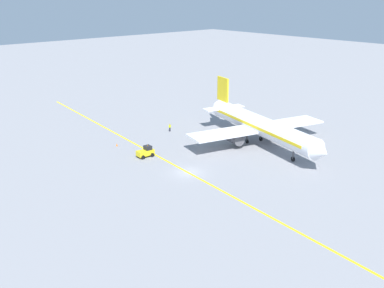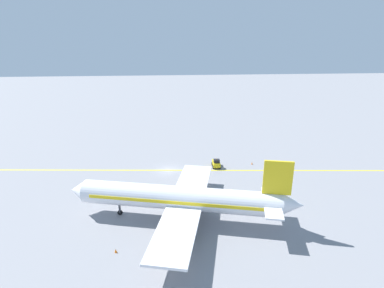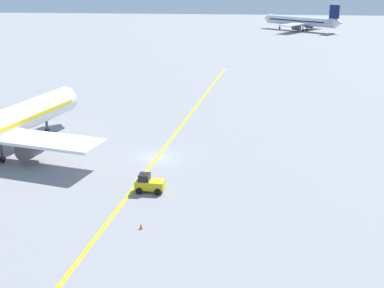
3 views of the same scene
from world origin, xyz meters
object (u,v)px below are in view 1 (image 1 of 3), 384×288
Objects in this scene: airplane_at_gate at (260,126)px; ground_crew_worker at (170,127)px; traffic_cone_mid_apron at (320,147)px; baggage_tug_white at (146,152)px; traffic_cone_near_nose at (117,145)px.

airplane_at_gate reaches higher than ground_crew_worker.
ground_crew_worker reaches higher than traffic_cone_mid_apron.
baggage_tug_white is (20.04, -8.83, -2.81)m from airplane_at_gate.
baggage_tug_white is at bearing -33.95° from traffic_cone_mid_apron.
airplane_at_gate reaches higher than baggage_tug_white.
airplane_at_gate reaches higher than traffic_cone_near_nose.
baggage_tug_white is at bearing 35.00° from ground_crew_worker.
airplane_at_gate is 27.08m from traffic_cone_near_nose.
ground_crew_worker is (-12.60, -8.82, 0.01)m from baggage_tug_white.
traffic_cone_mid_apron is at bearing 117.74° from ground_crew_worker.
ground_crew_worker is at bearing -177.62° from traffic_cone_near_nose.
ground_crew_worker is at bearing -67.14° from airplane_at_gate.
traffic_cone_near_nose is (20.72, -17.10, -3.43)m from airplane_at_gate.
traffic_cone_near_nose is at bearing -43.80° from traffic_cone_mid_apron.
traffic_cone_mid_apron is (-26.68, 17.97, -0.63)m from baggage_tug_white.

